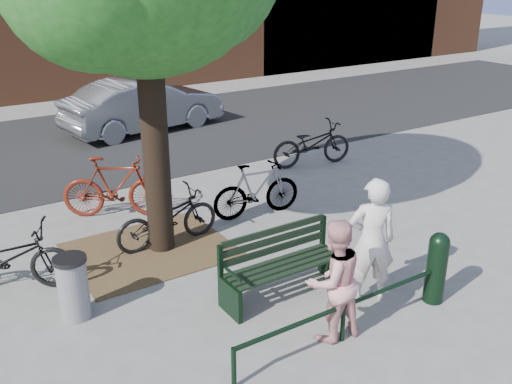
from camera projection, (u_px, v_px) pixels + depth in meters
ground at (283, 295)px, 7.75m from camera, size 90.00×90.00×0.00m
dirt_pit at (150, 250)px, 8.96m from camera, size 2.40×2.00×0.02m
road at (88, 143)px, 14.38m from camera, size 40.00×7.00×0.01m
park_bench at (281, 262)px, 7.63m from camera, size 1.74×0.54×0.97m
guard_railing at (344, 312)px, 6.66m from camera, size 3.06×0.06×0.51m
person_left at (372, 241)px, 7.37m from camera, size 0.75×0.66×1.72m
person_right at (333, 281)px, 6.62m from camera, size 0.78×0.63×1.52m
bollard at (437, 265)px, 7.43m from camera, size 0.27×0.27×1.00m
litter_bin at (73, 287)px, 7.12m from camera, size 0.42×0.42×0.85m
bicycle_a at (7, 258)px, 7.74m from camera, size 1.91×1.41×0.96m
bicycle_b at (115, 187)px, 10.00m from camera, size 1.87×1.41×1.12m
bicycle_c at (167, 218)px, 9.02m from camera, size 1.74×0.65×0.91m
bicycle_d at (257, 190)px, 10.06m from camera, size 1.70×0.69×0.99m
bicycle_e at (312, 144)px, 12.66m from camera, size 1.97×0.99×0.99m
parked_car at (143, 105)px, 15.27m from camera, size 4.48×2.12×1.42m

